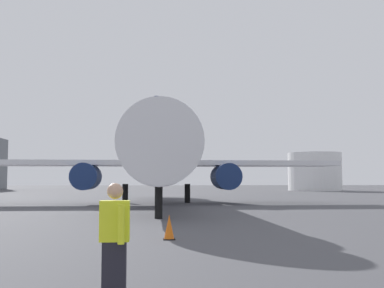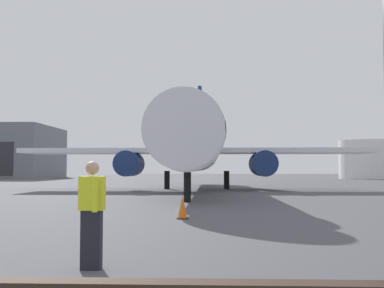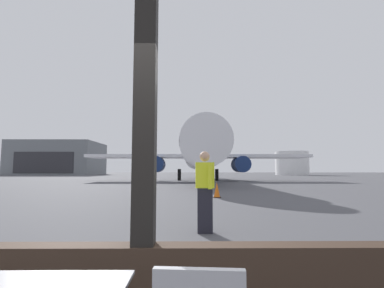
% 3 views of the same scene
% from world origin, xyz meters
% --- Properties ---
extents(ground_plane, '(220.00, 220.00, 0.00)m').
position_xyz_m(ground_plane, '(0.00, 40.00, 0.00)').
color(ground_plane, '#4C4C51').
extents(airplane, '(27.01, 32.70, 10.17)m').
position_xyz_m(airplane, '(1.52, 31.44, 3.30)').
color(airplane, silver).
rests_on(airplane, ground).
extents(ground_crew_worker, '(0.40, 0.53, 1.74)m').
position_xyz_m(ground_crew_worker, '(0.75, 3.54, 0.90)').
color(ground_crew_worker, black).
rests_on(ground_crew_worker, ground).
extents(traffic_cone, '(0.36, 0.36, 0.75)m').
position_xyz_m(traffic_cone, '(1.75, 11.24, 0.36)').
color(traffic_cone, orange).
rests_on(traffic_cone, ground).
extents(fuel_storage_tank, '(8.77, 8.77, 6.26)m').
position_xyz_m(fuel_storage_tank, '(28.10, 73.56, 3.13)').
color(fuel_storage_tank, white).
rests_on(fuel_storage_tank, ground).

